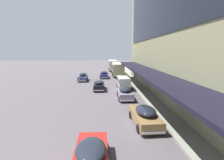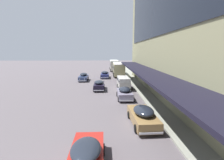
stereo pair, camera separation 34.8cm
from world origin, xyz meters
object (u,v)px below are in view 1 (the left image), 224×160
Objects in this scene: transit_bus_kerbside_rear at (118,68)px; sedan_far_back at (99,85)px; sedan_trailing_near at (145,115)px; sedan_lead_mid at (104,75)px; vw_van at (123,82)px; sedan_lead_near at (125,93)px; sedan_second_mid at (83,77)px; sedan_second_near at (91,157)px; transit_bus_kerbside_front at (113,65)px.

transit_bus_kerbside_rear is 2.37× the size of sedan_far_back.
sedan_far_back is 14.46m from sedan_trailing_near.
transit_bus_kerbside_rear is 5.66m from sedan_lead_mid.
vw_van is at bearing -75.27° from sedan_lead_mid.
transit_bus_kerbside_rear is 23.00m from sedan_lead_near.
sedan_lead_near is (-0.74, 8.20, -0.01)m from sedan_trailing_near.
sedan_trailing_near is 24.18m from sedan_second_mid.
sedan_far_back is 13.03m from sedan_lead_mid.
sedan_far_back is at bearing 107.31° from sedan_trailing_near.
sedan_second_mid is at bearing 116.43° from sedan_lead_near.
sedan_second_near reaches higher than sedan_far_back.
vw_van is at bearing 9.72° from sedan_far_back.
transit_bus_kerbside_front is at bearing 90.97° from sedan_trailing_near.
sedan_second_mid is at bearing -109.35° from transit_bus_kerbside_front.
sedan_second_near is (-3.92, -36.79, -1.07)m from transit_bus_kerbside_rear.
sedan_second_mid is (-7.90, -8.35, -1.03)m from transit_bus_kerbside_rear.
sedan_lead_mid is at bearing 98.64° from sedan_lead_near.
sedan_second_near is (-3.29, -49.12, -1.14)m from transit_bus_kerbside_front.
sedan_trailing_near is at bearing -82.43° from sedan_lead_mid.
transit_bus_kerbside_rear reaches higher than sedan_lead_near.
sedan_second_near is 20.46m from vw_van.
sedan_lead_near is 0.99× the size of vw_van.
sedan_trailing_near is 1.07× the size of sedan_second_mid.
transit_bus_kerbside_rear is 2.41× the size of sedan_lead_near.
sedan_lead_mid is 18.82m from sedan_lead_near.
sedan_lead_mid is 32.44m from sedan_second_near.
transit_bus_kerbside_rear reaches higher than sedan_second_near.
sedan_trailing_near is 1.10× the size of vw_van.
sedan_second_near is 0.98× the size of sedan_second_mid.
sedan_lead_near is at bearing -90.00° from transit_bus_kerbside_front.
sedan_far_back is (-3.56, -29.68, -1.14)m from transit_bus_kerbside_front.
sedan_trailing_near reaches higher than sedan_second_near.
vw_van reaches higher than sedan_trailing_near.
sedan_lead_mid is 1.06× the size of sedan_lead_near.
sedan_lead_mid is (0.74, 13.00, 0.03)m from sedan_far_back.
transit_bus_kerbside_front reaches higher than sedan_lead_near.
sedan_lead_near is (7.26, -14.61, -0.04)m from sedan_second_mid.
sedan_lead_near is (3.29, 13.83, 0.01)m from sedan_second_near.
sedan_lead_near is (3.56, -5.60, 0.01)m from sedan_far_back.
vw_van is (3.24, -12.32, 0.30)m from sedan_lead_mid.
sedan_lead_mid reaches higher than sedan_far_back.
transit_bus_kerbside_front is 2.30× the size of vw_van.
sedan_second_mid is at bearing 132.67° from vw_van.
sedan_lead_near is at bearing -63.57° from sedan_second_mid.
sedan_second_mid is 1.02× the size of vw_van.
transit_bus_kerbside_rear is at bearing 83.92° from sedan_second_near.
sedan_far_back is 19.44m from sedan_second_near.
sedan_lead_mid is at bearing -99.61° from transit_bus_kerbside_front.
sedan_second_mid is (-8.00, 22.82, 0.03)m from sedan_trailing_near.
vw_van reaches higher than sedan_second_mid.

